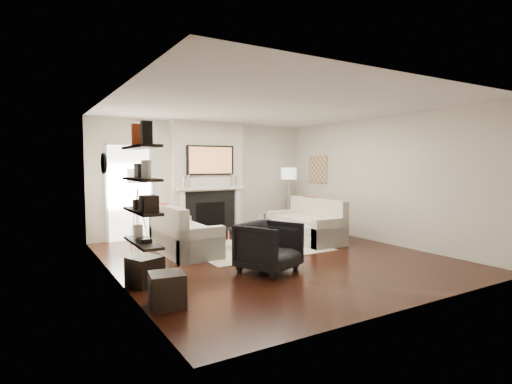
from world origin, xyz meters
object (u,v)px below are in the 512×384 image
armchair (269,244)px  coffee_table (256,228)px  lamp_right_shade (289,173)px  ottoman_near (145,271)px  loveseat_right_base (305,232)px  lamp_left_shade (137,176)px  loveseat_left_base (185,242)px

armchair → coffee_table: bearing=42.3°
armchair → lamp_right_shade: lamp_right_shade is taller
lamp_right_shade → ottoman_near: size_ratio=1.00×
coffee_table → lamp_right_shade: lamp_right_shade is taller
loveseat_right_base → armchair: bearing=-140.7°
ottoman_near → loveseat_right_base: bearing=19.5°
loveseat_right_base → coffee_table: (-1.27, -0.01, 0.19)m
coffee_table → ottoman_near: (-2.61, -1.37, -0.20)m
loveseat_right_base → lamp_right_shade: bearing=67.4°
loveseat_right_base → lamp_left_shade: size_ratio=4.50×
lamp_right_shade → loveseat_right_base: bearing=-112.6°
loveseat_left_base → coffee_table: bearing=-11.1°
loveseat_right_base → armchair: size_ratio=2.12×
lamp_left_shade → lamp_right_shade: size_ratio=1.00×
loveseat_left_base → coffee_table: same height
armchair → loveseat_left_base: bearing=86.1°
lamp_left_shade → loveseat_left_base: bearing=-62.4°
lamp_right_shade → ottoman_near: lamp_right_shade is taller
lamp_right_shade → loveseat_left_base: bearing=-159.3°
loveseat_left_base → armchair: size_ratio=2.12×
lamp_left_shade → ottoman_near: 3.10m
loveseat_right_base → lamp_right_shade: (0.63, 1.52, 1.24)m
loveseat_right_base → ottoman_near: bearing=-160.5°
ottoman_near → coffee_table: bearing=27.6°
lamp_left_shade → ottoman_near: bearing=-102.6°
loveseat_left_base → ottoman_near: size_ratio=4.50×
loveseat_left_base → ottoman_near: loveseat_left_base is taller
armchair → ottoman_near: armchair is taller
coffee_table → armchair: size_ratio=1.29×
lamp_left_shade → loveseat_right_base: bearing=-23.0°
armchair → ottoman_near: 1.92m
coffee_table → lamp_left_shade: (-1.99, 1.40, 1.05)m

